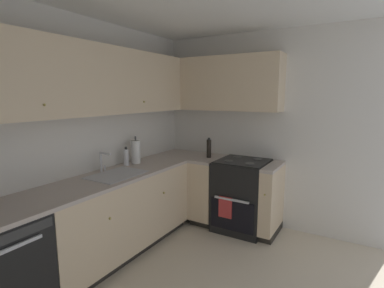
# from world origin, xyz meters

# --- Properties ---
(wall_back) EXTENTS (3.98, 0.05, 2.50)m
(wall_back) POSITION_xyz_m (0.00, 1.44, 1.25)
(wall_back) COLOR silver
(wall_back) RESTS_ON ground_plane
(wall_right) EXTENTS (0.05, 2.94, 2.50)m
(wall_right) POSITION_xyz_m (1.97, 0.00, 1.25)
(wall_right) COLOR silver
(wall_right) RESTS_ON ground_plane
(lower_cabinets_back) EXTENTS (1.87, 0.62, 0.85)m
(lower_cabinets_back) POSITION_xyz_m (0.41, 1.12, 0.43)
(lower_cabinets_back) COLOR beige
(lower_cabinets_back) RESTS_ON ground_plane
(countertop_back) EXTENTS (3.08, 0.60, 0.03)m
(countertop_back) POSITION_xyz_m (0.40, 1.12, 0.87)
(countertop_back) COLOR #B7A89E
(countertop_back) RESTS_ON lower_cabinets_back
(lower_cabinets_right) EXTENTS (0.62, 1.09, 0.85)m
(lower_cabinets_right) POSITION_xyz_m (1.64, 0.38, 0.43)
(lower_cabinets_right) COLOR beige
(lower_cabinets_right) RESTS_ON ground_plane
(countertop_right) EXTENTS (0.60, 1.09, 0.03)m
(countertop_right) POSITION_xyz_m (1.64, 0.38, 0.87)
(countertop_right) COLOR #B7A89E
(countertop_right) RESTS_ON lower_cabinets_right
(oven_range) EXTENTS (0.68, 0.62, 1.04)m
(oven_range) POSITION_xyz_m (1.66, 0.19, 0.45)
(oven_range) COLOR black
(oven_range) RESTS_ON ground_plane
(upper_cabinets_back) EXTENTS (2.76, 0.34, 0.69)m
(upper_cabinets_back) POSITION_xyz_m (0.24, 1.26, 1.85)
(upper_cabinets_back) COLOR beige
(upper_cabinets_right) EXTENTS (0.32, 1.64, 0.69)m
(upper_cabinets_right) POSITION_xyz_m (1.78, 0.60, 1.85)
(upper_cabinets_right) COLOR beige
(sink) EXTENTS (0.57, 0.40, 0.10)m
(sink) POSITION_xyz_m (0.38, 1.09, 0.85)
(sink) COLOR #B7B7BC
(sink) RESTS_ON countertop_back
(faucet) EXTENTS (0.07, 0.16, 0.22)m
(faucet) POSITION_xyz_m (0.39, 1.30, 1.02)
(faucet) COLOR silver
(faucet) RESTS_ON countertop_back
(soap_bottle) EXTENTS (0.06, 0.06, 0.22)m
(soap_bottle) POSITION_xyz_m (0.75, 1.30, 0.99)
(soap_bottle) COLOR silver
(soap_bottle) RESTS_ON countertop_back
(paper_towel_roll) EXTENTS (0.11, 0.11, 0.34)m
(paper_towel_roll) POSITION_xyz_m (0.90, 1.28, 1.03)
(paper_towel_roll) COLOR white
(paper_towel_roll) RESTS_ON countertop_back
(oil_bottle) EXTENTS (0.06, 0.06, 0.27)m
(oil_bottle) POSITION_xyz_m (1.64, 0.66, 1.01)
(oil_bottle) COLOR black
(oil_bottle) RESTS_ON countertop_right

